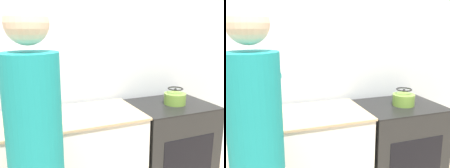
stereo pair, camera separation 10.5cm
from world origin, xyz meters
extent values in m
cube|color=silver|center=(0.00, 0.68, 1.30)|extent=(8.00, 0.05, 2.60)
cube|color=tan|center=(-0.39, 0.30, 0.92)|extent=(1.58, 0.62, 0.02)
cube|color=black|center=(0.79, 0.31, 0.45)|extent=(0.75, 0.61, 0.90)
cube|color=black|center=(0.79, 0.31, 0.90)|extent=(0.75, 0.61, 0.01)
cube|color=black|center=(0.79, 0.00, 0.49)|extent=(0.53, 0.01, 0.39)
cylinder|color=teal|center=(-0.50, -0.25, 1.15)|extent=(0.31, 0.31, 0.68)
sphere|color=beige|center=(-0.50, -0.25, 1.64)|extent=(0.23, 0.23, 0.23)
cylinder|color=teal|center=(-0.63, 0.04, 1.33)|extent=(0.09, 0.30, 0.09)
cylinder|color=teal|center=(-0.37, 0.04, 1.33)|extent=(0.09, 0.30, 0.09)
cube|color=tan|center=(-0.46, 0.26, 0.94)|extent=(0.29, 0.21, 0.02)
cube|color=silver|center=(-0.37, 0.29, 0.95)|extent=(0.16, 0.07, 0.01)
cube|color=black|center=(-0.50, 0.26, 0.95)|extent=(0.10, 0.05, 0.01)
cylinder|color=olive|center=(0.82, 0.29, 0.96)|extent=(0.20, 0.20, 0.11)
cone|color=olive|center=(0.82, 0.29, 1.03)|extent=(0.16, 0.16, 0.03)
sphere|color=black|center=(0.82, 0.29, 1.05)|extent=(0.02, 0.02, 0.02)
torus|color=black|center=(0.82, 0.29, 1.06)|extent=(0.14, 0.14, 0.01)
camera|label=1|loc=(-0.59, -1.60, 1.61)|focal=40.00mm
camera|label=2|loc=(-0.49, -1.63, 1.61)|focal=40.00mm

